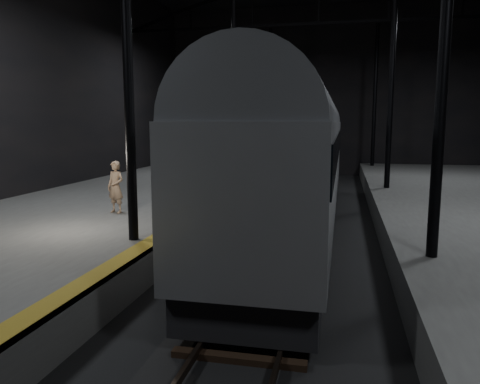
% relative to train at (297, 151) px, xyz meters
% --- Properties ---
extents(ground, '(44.00, 44.00, 0.00)m').
position_rel_train_xyz_m(ground, '(0.00, -2.17, -3.06)').
color(ground, black).
rests_on(ground, ground).
extents(platform_left, '(9.00, 43.80, 1.00)m').
position_rel_train_xyz_m(platform_left, '(-7.50, -2.17, -2.56)').
color(platform_left, '#4C4C49').
rests_on(platform_left, ground).
extents(tactile_strip, '(0.50, 43.80, 0.01)m').
position_rel_train_xyz_m(tactile_strip, '(-3.25, -2.17, -2.06)').
color(tactile_strip, '#806117').
rests_on(tactile_strip, platform_left).
extents(track, '(2.40, 43.00, 0.24)m').
position_rel_train_xyz_m(track, '(0.00, -2.17, -3.00)').
color(track, '#3F3328').
rests_on(track, ground).
extents(train, '(3.07, 20.54, 5.49)m').
position_rel_train_xyz_m(train, '(0.00, 0.00, 0.00)').
color(train, '#9EA0A5').
rests_on(train, ground).
extents(woman, '(0.76, 0.60, 1.82)m').
position_rel_train_xyz_m(woman, '(-6.03, -2.79, -1.15)').
color(woman, tan).
rests_on(woman, platform_left).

